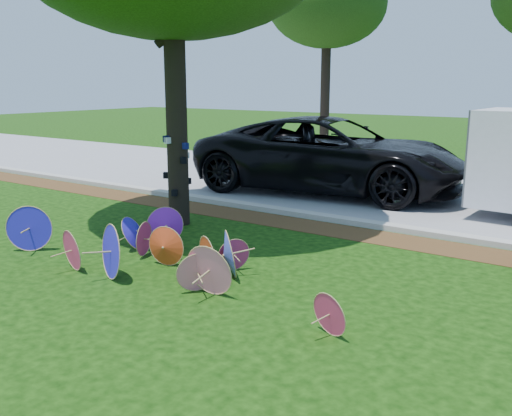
# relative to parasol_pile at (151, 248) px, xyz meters

# --- Properties ---
(ground) EXTENTS (90.00, 90.00, 0.00)m
(ground) POSITION_rel_parasol_pile_xyz_m (0.56, -0.55, -0.37)
(ground) COLOR black
(ground) RESTS_ON ground
(mulch_strip) EXTENTS (90.00, 1.00, 0.01)m
(mulch_strip) POSITION_rel_parasol_pile_xyz_m (0.56, 3.95, -0.36)
(mulch_strip) COLOR #472D16
(mulch_strip) RESTS_ON ground
(curb) EXTENTS (90.00, 0.30, 0.12)m
(curb) POSITION_rel_parasol_pile_xyz_m (0.56, 4.65, -0.31)
(curb) COLOR #B7B5AD
(curb) RESTS_ON ground
(street) EXTENTS (90.00, 8.00, 0.01)m
(street) POSITION_rel_parasol_pile_xyz_m (0.56, 8.80, -0.36)
(street) COLOR gray
(street) RESTS_ON ground
(parasol_pile) EXTENTS (6.81, 2.46, 0.88)m
(parasol_pile) POSITION_rel_parasol_pile_xyz_m (0.00, 0.00, 0.00)
(parasol_pile) COLOR purple
(parasol_pile) RESTS_ON ground
(black_van) EXTENTS (7.78, 4.36, 2.06)m
(black_van) POSITION_rel_parasol_pile_xyz_m (-0.77, 7.66, 0.66)
(black_van) COLOR black
(black_van) RESTS_ON ground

